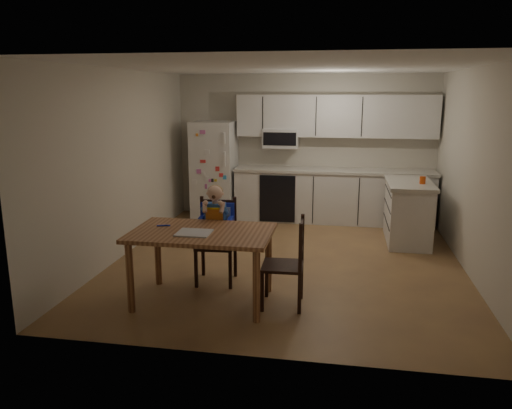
{
  "coord_description": "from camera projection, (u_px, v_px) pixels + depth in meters",
  "views": [
    {
      "loc": [
        0.68,
        -6.3,
        2.21
      ],
      "look_at": [
        -0.27,
        -0.85,
        0.95
      ],
      "focal_mm": 35.0,
      "sensor_mm": 36.0,
      "label": 1
    }
  ],
  "objects": [
    {
      "name": "chair_booster",
      "position": [
        216.0,
        223.0,
        5.82
      ],
      "size": [
        0.47,
        0.47,
        1.17
      ],
      "rotation": [
        0.0,
        0.0,
        0.07
      ],
      "color": "black",
      "rests_on": "ground"
    },
    {
      "name": "kitchen_island",
      "position": [
        408.0,
        212.0,
        7.43
      ],
      "size": [
        0.65,
        1.23,
        0.91
      ],
      "color": "silver",
      "rests_on": "ground"
    },
    {
      "name": "napkin",
      "position": [
        194.0,
        233.0,
        5.11
      ],
      "size": [
        0.34,
        0.3,
        0.01
      ],
      "primitive_type": "cube",
      "color": "silver",
      "rests_on": "dining_table"
    },
    {
      "name": "chair_side",
      "position": [
        292.0,
        257.0,
        5.15
      ],
      "size": [
        0.43,
        0.43,
        0.95
      ],
      "rotation": [
        0.0,
        0.0,
        -1.54
      ],
      "color": "black",
      "rests_on": "ground"
    },
    {
      "name": "dining_table",
      "position": [
        202.0,
        241.0,
        5.23
      ],
      "size": [
        1.47,
        0.94,
        0.79
      ],
      "color": "brown",
      "rests_on": "ground"
    },
    {
      "name": "room",
      "position": [
        293.0,
        163.0,
        6.83
      ],
      "size": [
        4.52,
        5.01,
        2.51
      ],
      "color": "brown",
      "rests_on": "ground"
    },
    {
      "name": "kitchen_run",
      "position": [
        332.0,
        171.0,
        8.52
      ],
      "size": [
        3.37,
        0.62,
        2.15
      ],
      "color": "silver",
      "rests_on": "ground"
    },
    {
      "name": "toddler_spoon",
      "position": [
        162.0,
        226.0,
        5.39
      ],
      "size": [
        0.12,
        0.06,
        0.02
      ],
      "primitive_type": "cylinder",
      "rotation": [
        0.0,
        1.57,
        0.35
      ],
      "color": "#1C2DC1",
      "rests_on": "dining_table"
    },
    {
      "name": "red_cup",
      "position": [
        423.0,
        180.0,
        7.15
      ],
      "size": [
        0.08,
        0.08,
        0.11
      ],
      "primitive_type": "cylinder",
      "color": "#CA430F",
      "rests_on": "kitchen_island"
    },
    {
      "name": "refrigerator",
      "position": [
        214.0,
        170.0,
        8.79
      ],
      "size": [
        0.72,
        0.7,
        1.7
      ],
      "primitive_type": "cube",
      "color": "silver",
      "rests_on": "ground"
    }
  ]
}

